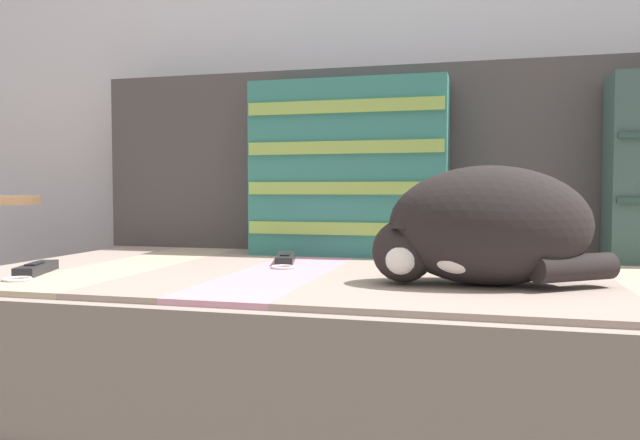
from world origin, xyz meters
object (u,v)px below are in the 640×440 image
(throw_pillow_striped, at_px, (349,169))
(game_remote_far, at_px, (285,259))
(sleeping_cat, at_px, (480,230))
(game_remote_near, at_px, (35,269))
(couch, at_px, (420,373))

(throw_pillow_striped, distance_m, game_remote_far, 0.30)
(sleeping_cat, height_order, game_remote_near, sleeping_cat)
(sleeping_cat, xyz_separation_m, game_remote_near, (-0.81, -0.07, -0.08))
(throw_pillow_striped, distance_m, game_remote_near, 0.72)
(sleeping_cat, relative_size, game_remote_near, 2.05)
(throw_pillow_striped, distance_m, sleeping_cat, 0.53)
(couch, relative_size, throw_pillow_striped, 3.88)
(game_remote_far, bearing_deg, couch, -8.35)
(throw_pillow_striped, bearing_deg, sleeping_cat, -53.22)
(couch, bearing_deg, sleeping_cat, -57.04)
(throw_pillow_striped, relative_size, game_remote_far, 2.36)
(sleeping_cat, bearing_deg, game_remote_near, -175.34)
(throw_pillow_striped, xyz_separation_m, game_remote_near, (-0.50, -0.48, -0.20))
(couch, distance_m, sleeping_cat, 0.36)
(sleeping_cat, xyz_separation_m, game_remote_far, (-0.41, 0.22, -0.08))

